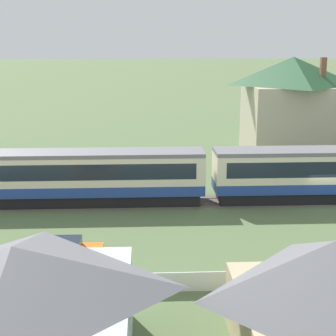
{
  "coord_description": "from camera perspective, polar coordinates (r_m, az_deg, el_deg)",
  "views": [
    {
      "loc": [
        -13.84,
        -37.91,
        12.56
      ],
      "look_at": [
        -11.75,
        5.59,
        1.59
      ],
      "focal_mm": 55.0,
      "sensor_mm": 36.0,
      "label": 1
    }
  ],
  "objects": [
    {
      "name": "cottage_grey_roof",
      "position": [
        20.77,
        -16.47,
        -14.79
      ],
      "size": [
        9.19,
        8.6,
        5.25
      ],
      "color": "silver",
      "rests_on": "ground_plane"
    },
    {
      "name": "station_house_dark_green_roof",
      "position": [
        58.79,
        13.48,
        6.87
      ],
      "size": [
        10.25,
        10.09,
        10.68
      ],
      "color": "#BCB293",
      "rests_on": "ground_plane"
    },
    {
      "name": "ground_plane",
      "position": [
        42.27,
        16.54,
        -3.76
      ],
      "size": [
        600.0,
        600.0,
        0.0
      ],
      "primitive_type": "plane",
      "color": "#566B42"
    },
    {
      "name": "railway_track",
      "position": [
        41.23,
        5.95,
        -3.67
      ],
      "size": [
        108.47,
        3.6,
        0.04
      ],
      "color": "#665B51",
      "rests_on": "ground_plane"
    },
    {
      "name": "parked_car_orange",
      "position": [
        30.47,
        -11.54,
        -9.14
      ],
      "size": [
        4.47,
        1.91,
        1.43
      ],
      "rotation": [
        0.0,
        0.0,
        -0.01
      ],
      "color": "orange",
      "rests_on": "ground_plane"
    },
    {
      "name": "cottage_grey_roof_2",
      "position": [
        21.47,
        17.69,
        -13.88
      ],
      "size": [
        7.62,
        7.81,
        5.23
      ],
      "color": "tan",
      "rests_on": "ground_plane"
    },
    {
      "name": "passenger_train",
      "position": [
        40.47,
        4.91,
        -0.59
      ],
      "size": [
        73.69,
        3.17,
        4.17
      ],
      "color": "#234293",
      "rests_on": "ground_plane"
    }
  ]
}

